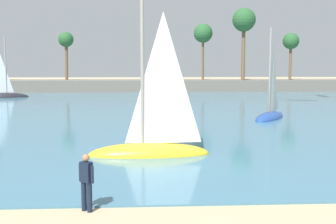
% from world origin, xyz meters
% --- Properties ---
extents(sea, '(220.00, 92.25, 0.06)m').
position_xyz_m(sea, '(0.00, 54.25, 0.03)').
color(sea, teal).
rests_on(sea, ground).
extents(palm_headland, '(103.37, 6.72, 13.11)m').
position_xyz_m(palm_headland, '(-2.05, 60.29, 3.20)').
color(palm_headland, slate).
rests_on(palm_headland, ground).
extents(person_at_waterline, '(0.46, 0.37, 1.67)m').
position_xyz_m(person_at_waterline, '(-1.89, 7.88, 0.89)').
color(person_at_waterline, '#141E33').
rests_on(person_at_waterline, ground).
extents(sailboat_near_shore, '(4.05, 5.06, 7.33)m').
position_xyz_m(sailboat_near_shore, '(9.30, 27.42, 0.72)').
color(sailboat_near_shore, '#234793').
rests_on(sailboat_near_shore, sea).
extents(sailboat_mid_bay, '(5.60, 1.86, 8.04)m').
position_xyz_m(sailboat_mid_bay, '(0.06, 15.01, 0.79)').
color(sailboat_mid_bay, yellow).
rests_on(sailboat_mid_bay, sea).
extents(sailboat_toward_headland, '(5.99, 2.96, 8.34)m').
position_xyz_m(sailboat_toward_headland, '(-17.98, 49.24, 0.81)').
color(sailboat_toward_headland, black).
rests_on(sailboat_toward_headland, sea).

